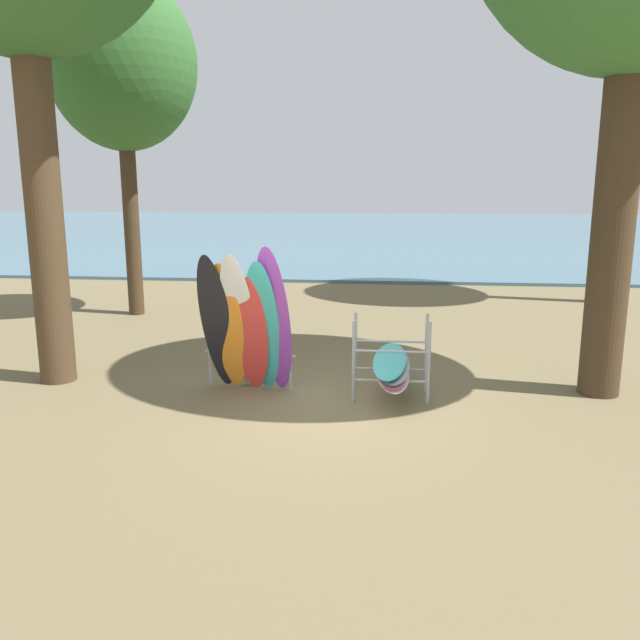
# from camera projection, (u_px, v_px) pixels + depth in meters

# --- Properties ---
(ground_plane) EXTENTS (80.00, 80.00, 0.00)m
(ground_plane) POSITION_uv_depth(u_px,v_px,m) (316.00, 405.00, 9.80)
(ground_plane) COLOR brown
(lake_water) EXTENTS (80.00, 36.00, 0.10)m
(lake_water) POSITION_uv_depth(u_px,v_px,m) (367.00, 232.00, 38.17)
(lake_water) COLOR #477084
(lake_water) RESTS_ON ground
(tree_far_left_back) EXTENTS (3.38, 3.38, 7.74)m
(tree_far_left_back) POSITION_uv_depth(u_px,v_px,m) (122.00, 65.00, 14.99)
(tree_far_left_back) COLOR #42301E
(tree_far_left_back) RESTS_ON ground
(leaning_board_pile) EXTENTS (1.56, 0.90, 2.33)m
(leaning_board_pile) POSITION_uv_depth(u_px,v_px,m) (245.00, 326.00, 10.16)
(leaning_board_pile) COLOR black
(leaning_board_pile) RESTS_ON ground
(board_storage_rack) EXTENTS (1.15, 2.12, 1.25)m
(board_storage_rack) POSITION_uv_depth(u_px,v_px,m) (392.00, 366.00, 10.08)
(board_storage_rack) COLOR #9EA0A5
(board_storage_rack) RESTS_ON ground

